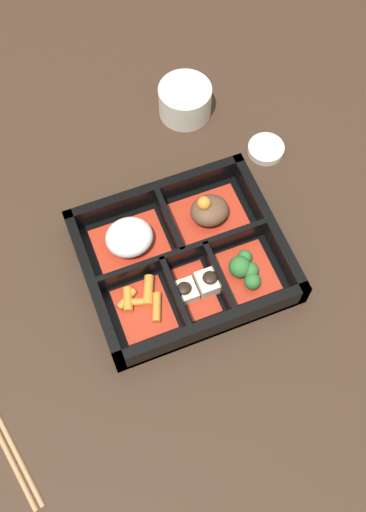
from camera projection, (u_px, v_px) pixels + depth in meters
The scene contains 10 objects.
ground_plane at pixel (183, 263), 0.87m from camera, with size 3.00×3.00×0.00m, color #382619.
bento_base at pixel (183, 262), 0.87m from camera, with size 0.28×0.24×0.01m.
bento_rim at pixel (184, 258), 0.85m from camera, with size 0.28×0.24×0.05m.
bowl_rice at pixel (130, 239), 0.86m from camera, with size 0.10×0.08×0.04m.
bowl_stew at pixel (209, 212), 0.88m from camera, with size 0.10×0.08×0.05m.
bowl_carrots at pixel (143, 304), 0.83m from camera, with size 0.07×0.09×0.02m.
bowl_tofu at pixel (198, 287), 0.83m from camera, with size 0.07×0.08×0.04m.
bowl_greens at pixel (246, 270), 0.84m from camera, with size 0.07×0.08×0.04m.
tea_cup at pixel (185, 100), 0.97m from camera, with size 0.09×0.09×0.05m.
sauce_dish at pixel (266, 149), 0.95m from camera, with size 0.06×0.06×0.01m.
Camera 1 is at (-0.13, -0.34, 0.79)m, focal length 42.00 mm.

